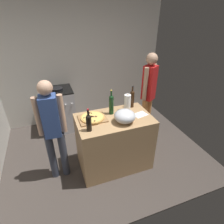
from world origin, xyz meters
TOP-DOWN VIEW (x-y plane):
  - ground_plane at (0.00, 1.24)m, footprint 3.82×3.07m
  - kitchen_wall_rear at (0.00, 2.52)m, footprint 3.82×0.10m
  - counter at (0.19, 0.73)m, footprint 1.13×0.69m
  - cutting_board at (-0.12, 0.81)m, footprint 0.40×0.32m
  - pizza at (-0.12, 0.81)m, footprint 0.35×0.35m
  - mixing_bowl at (0.30, 0.58)m, footprint 0.31×0.31m
  - paper_towel_roll at (0.47, 0.88)m, footprint 0.10×0.10m
  - wine_bottle_clear at (0.20, 0.87)m, footprint 0.07×0.07m
  - wine_bottle_amber at (-0.23, 0.55)m, footprint 0.07×0.07m
  - wine_bottle_green at (0.59, 0.97)m, footprint 0.07×0.07m
  - recipe_sheet at (0.61, 0.69)m, footprint 0.24×0.19m
  - stove at (-0.53, 2.12)m, footprint 0.62×0.59m
  - person_in_stripes at (-0.69, 0.80)m, footprint 0.38×0.22m
  - person_in_red at (1.08, 1.27)m, footprint 0.33×0.28m

SIDE VIEW (x-z plane):
  - ground_plane at x=0.00m, z-range -0.02..0.00m
  - counter at x=0.19m, z-range 0.00..0.91m
  - stove at x=-0.53m, z-range -0.02..0.94m
  - person_in_stripes at x=-0.69m, z-range 0.12..1.71m
  - recipe_sheet at x=0.61m, z-range 0.91..0.92m
  - cutting_board at x=-0.12m, z-range 0.91..0.93m
  - pizza at x=-0.12m, z-range 0.93..0.96m
  - person_in_red at x=1.08m, z-range 0.13..1.82m
  - mixing_bowl at x=0.30m, z-range 0.91..1.10m
  - paper_towel_roll at x=0.47m, z-range 0.91..1.18m
  - wine_bottle_amber at x=-0.23m, z-range 0.88..1.21m
  - wine_bottle_green at x=0.59m, z-range 0.89..1.25m
  - wine_bottle_clear at x=0.20m, z-range 0.89..1.28m
  - kitchen_wall_rear at x=0.00m, z-range 0.00..2.60m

